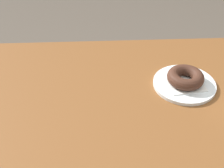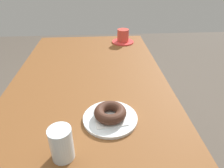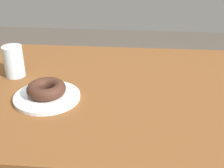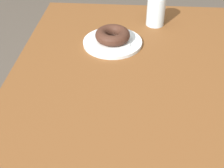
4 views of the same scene
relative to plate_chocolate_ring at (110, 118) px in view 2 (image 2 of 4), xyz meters
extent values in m
cube|color=brown|center=(-0.30, -0.08, -0.03)|extent=(1.24, 0.73, 0.04)
cylinder|color=brown|center=(-0.84, -0.36, -0.40)|extent=(0.04, 0.04, 0.70)
cylinder|color=brown|center=(-0.84, 0.19, -0.40)|extent=(0.04, 0.04, 0.70)
cylinder|color=white|center=(0.00, 0.00, 0.00)|extent=(0.19, 0.19, 0.01)
cube|color=white|center=(0.00, 0.00, 0.01)|extent=(0.12, 0.12, 0.00)
torus|color=#402419|center=(0.00, 0.00, 0.03)|extent=(0.11, 0.11, 0.04)
cylinder|color=silver|center=(0.15, -0.14, 0.05)|extent=(0.06, 0.06, 0.10)
cylinder|color=#DB3B3A|center=(-0.79, 0.14, 0.00)|extent=(0.15, 0.15, 0.01)
cylinder|color=#D44339|center=(-0.79, 0.14, 0.04)|extent=(0.08, 0.08, 0.08)
cylinder|color=black|center=(-0.79, 0.14, 0.08)|extent=(0.07, 0.07, 0.00)
camera|label=1|loc=(-0.26, -0.72, 0.59)|focal=48.60mm
camera|label=2|loc=(0.54, -0.03, 0.48)|focal=32.21mm
camera|label=3|loc=(-0.26, 0.76, 0.44)|focal=49.22mm
camera|label=4|loc=(-0.85, -0.06, 0.50)|focal=47.87mm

